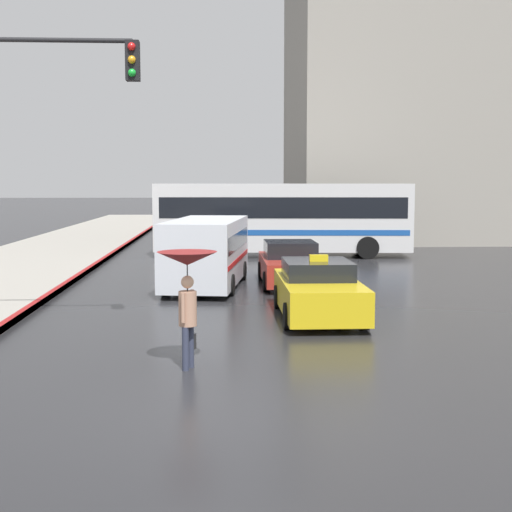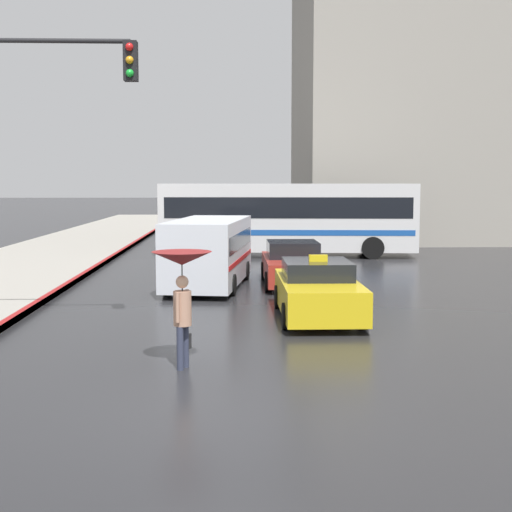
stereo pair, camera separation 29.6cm
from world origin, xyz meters
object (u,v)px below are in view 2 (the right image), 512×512
object	(u,v)px
city_bus	(288,216)
traffic_light	(21,124)
pedestrian_with_umbrella	(182,275)
ambulance_van	(209,249)
sedan_red	(293,265)
taxi	(318,291)

from	to	relation	value
city_bus	traffic_light	xyz separation A→B (m)	(-6.82, -16.51, 2.66)
pedestrian_with_umbrella	ambulance_van	bearing A→B (deg)	20.48
sedan_red	city_bus	world-z (taller)	city_bus
ambulance_van	city_bus	world-z (taller)	city_bus
city_bus	traffic_light	bearing A→B (deg)	161.60
ambulance_van	city_bus	distance (m)	9.92
city_bus	pedestrian_with_umbrella	xyz separation A→B (m)	(-3.35, -19.25, -0.13)
traffic_light	pedestrian_with_umbrella	bearing A→B (deg)	-38.35
pedestrian_with_umbrella	traffic_light	world-z (taller)	traffic_light
ambulance_van	traffic_light	size ratio (longest dim) A/B	0.92
taxi	sedan_red	size ratio (longest dim) A/B	1.02
sedan_red	city_bus	distance (m)	9.11
sedan_red	ambulance_van	bearing A→B (deg)	7.56
ambulance_van	taxi	bearing A→B (deg)	125.87
sedan_red	pedestrian_with_umbrella	xyz separation A→B (m)	(-2.81, -10.23, 1.01)
taxi	city_bus	size ratio (longest dim) A/B	0.39
taxi	ambulance_van	distance (m)	5.92
taxi	traffic_light	distance (m)	7.69
taxi	traffic_light	world-z (taller)	traffic_light
taxi	sedan_red	world-z (taller)	taxi
taxi	ambulance_van	xyz separation A→B (m)	(-2.77, 5.21, 0.53)
sedan_red	traffic_light	xyz separation A→B (m)	(-6.28, -7.48, 3.81)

